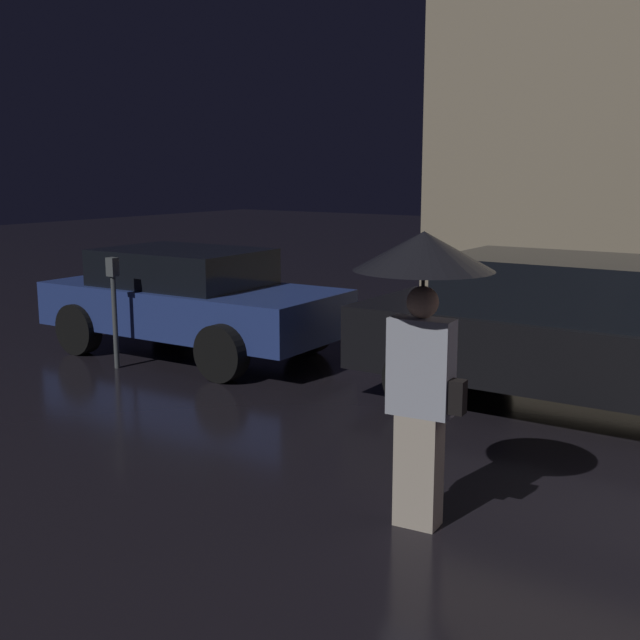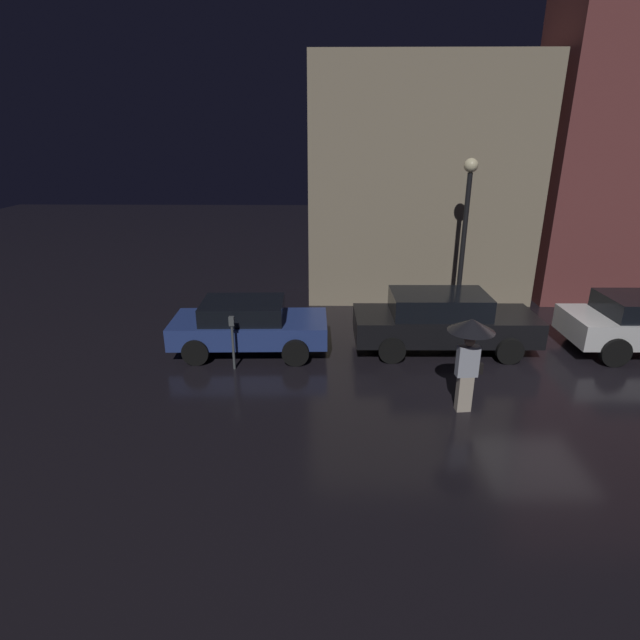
{
  "view_description": "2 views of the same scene",
  "coord_description": "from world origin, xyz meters",
  "px_view_note": "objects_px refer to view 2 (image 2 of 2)",
  "views": [
    {
      "loc": [
        -0.05,
        -6.09,
        2.36
      ],
      "look_at": [
        -4.13,
        -0.08,
        0.98
      ],
      "focal_mm": 45.0,
      "sensor_mm": 36.0,
      "label": 1
    },
    {
      "loc": [
        -5.09,
        -10.47,
        5.25
      ],
      "look_at": [
        -5.26,
        -0.04,
        1.37
      ],
      "focal_mm": 28.0,
      "sensor_mm": 36.0,
      "label": 2
    }
  ],
  "objects_px": {
    "parked_car_blue": "(248,325)",
    "parking_meter": "(233,337)",
    "street_lamp_near": "(466,218)",
    "parked_car_black": "(443,320)",
    "pedestrian_with_umbrella": "(470,342)"
  },
  "relations": [
    {
      "from": "parked_car_black",
      "to": "pedestrian_with_umbrella",
      "type": "xyz_separation_m",
      "value": [
        -0.2,
        -3.09,
        0.71
      ]
    },
    {
      "from": "parked_car_blue",
      "to": "pedestrian_with_umbrella",
      "type": "bearing_deg",
      "value": -33.05
    },
    {
      "from": "parked_car_blue",
      "to": "parking_meter",
      "type": "relative_size",
      "value": 2.97
    },
    {
      "from": "parked_car_black",
      "to": "parking_meter",
      "type": "bearing_deg",
      "value": -166.91
    },
    {
      "from": "parking_meter",
      "to": "parked_car_blue",
      "type": "bearing_deg",
      "value": 79.53
    },
    {
      "from": "parked_car_blue",
      "to": "parking_meter",
      "type": "distance_m",
      "value": 1.11
    },
    {
      "from": "parking_meter",
      "to": "street_lamp_near",
      "type": "distance_m",
      "value": 7.23
    },
    {
      "from": "parked_car_blue",
      "to": "pedestrian_with_umbrella",
      "type": "height_order",
      "value": "pedestrian_with_umbrella"
    },
    {
      "from": "parked_car_black",
      "to": "parking_meter",
      "type": "relative_size",
      "value": 3.48
    },
    {
      "from": "parked_car_black",
      "to": "pedestrian_with_umbrella",
      "type": "relative_size",
      "value": 2.34
    },
    {
      "from": "parked_car_black",
      "to": "parking_meter",
      "type": "xyz_separation_m",
      "value": [
        -5.17,
        -1.27,
        0.03
      ]
    },
    {
      "from": "pedestrian_with_umbrella",
      "to": "parked_car_blue",
      "type": "bearing_deg",
      "value": 143.24
    },
    {
      "from": "pedestrian_with_umbrella",
      "to": "parking_meter",
      "type": "distance_m",
      "value": 5.34
    },
    {
      "from": "parked_car_black",
      "to": "street_lamp_near",
      "type": "relative_size",
      "value": 0.99
    },
    {
      "from": "street_lamp_near",
      "to": "parked_car_black",
      "type": "bearing_deg",
      "value": -113.44
    }
  ]
}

